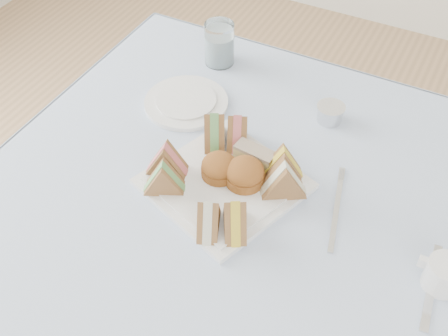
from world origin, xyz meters
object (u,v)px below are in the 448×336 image
at_px(table, 237,312).
at_px(creamer_jug, 444,275).
at_px(serving_plate, 224,184).
at_px(water_glass, 219,44).

bearing_deg(table, creamer_jug, 1.01).
distance_m(serving_plate, creamer_jug, 0.42).
xyz_separation_m(serving_plate, water_glass, (-0.20, 0.36, 0.05)).
bearing_deg(serving_plate, creamer_jug, 15.47).
height_order(serving_plate, water_glass, water_glass).
bearing_deg(serving_plate, water_glass, 138.57).
height_order(table, creamer_jug, creamer_jug).
relative_size(water_glass, creamer_jug, 1.66).
bearing_deg(creamer_jug, table, -178.08).
bearing_deg(water_glass, table, -57.55).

